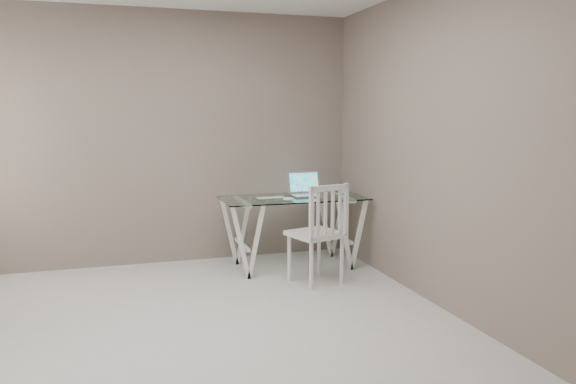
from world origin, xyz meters
name	(u,v)px	position (x,y,z in m)	size (l,w,h in m)	color
room	(190,99)	(-0.06, 0.02, 1.72)	(4.50, 4.52, 2.71)	beige
desk	(293,231)	(1.20, 1.65, 0.38)	(1.50, 0.70, 0.75)	silver
chair	(321,229)	(1.26, 0.98, 0.54)	(0.55, 0.55, 0.97)	silver
laptop	(306,190)	(1.39, 1.77, 0.80)	(0.35, 0.31, 0.24)	silver
keyboard	(271,198)	(0.96, 1.65, 0.75)	(0.31, 0.13, 0.01)	silver
mouse	(289,199)	(1.08, 1.44, 0.76)	(0.12, 0.07, 0.04)	white
phone_dock	(343,192)	(1.73, 1.59, 0.78)	(0.07, 0.07, 0.14)	white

